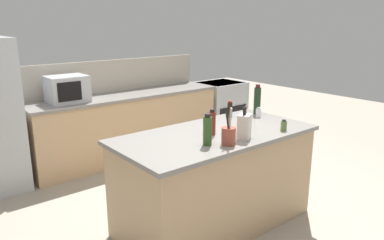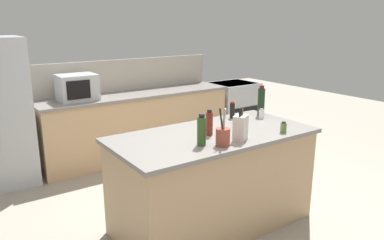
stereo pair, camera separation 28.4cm
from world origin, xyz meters
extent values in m
plane|color=gray|center=(0.00, 0.00, 0.00)|extent=(14.00, 14.00, 0.00)
cube|color=tan|center=(0.30, 2.20, 0.45)|extent=(2.80, 0.62, 0.90)
cube|color=gray|center=(0.30, 2.20, 0.92)|extent=(2.84, 0.66, 0.04)
cube|color=#B2A899|center=(0.30, 2.52, 1.17)|extent=(2.80, 0.03, 0.46)
cube|color=tan|center=(0.00, 0.00, 0.45)|extent=(1.86, 0.89, 0.90)
cube|color=gray|center=(0.00, 0.00, 0.92)|extent=(1.92, 0.95, 0.04)
cube|color=#ADB2B7|center=(2.14, 2.20, 0.46)|extent=(0.76, 0.64, 0.92)
cube|color=black|center=(2.14, 1.88, 0.35)|extent=(0.61, 0.01, 0.41)
cube|color=black|center=(2.14, 2.20, 0.91)|extent=(0.68, 0.58, 0.02)
cube|color=#ADB2B7|center=(-0.55, 2.20, 1.11)|extent=(0.48, 0.38, 0.34)
cube|color=black|center=(-0.59, 2.01, 1.11)|extent=(0.30, 0.01, 0.24)
cube|color=beige|center=(0.07, -0.29, 1.05)|extent=(0.16, 0.15, 0.22)
cylinder|color=black|center=(0.04, -0.31, 1.20)|extent=(0.02, 0.02, 0.07)
cylinder|color=black|center=(0.07, -0.29, 1.20)|extent=(0.02, 0.02, 0.07)
cylinder|color=brown|center=(0.10, -0.28, 1.20)|extent=(0.02, 0.02, 0.07)
cylinder|color=brown|center=(-0.15, -0.32, 1.02)|extent=(0.12, 0.12, 0.15)
cylinder|color=olive|center=(-0.14, -0.31, 1.17)|extent=(0.01, 0.05, 0.18)
cylinder|color=black|center=(-0.17, -0.32, 1.17)|extent=(0.01, 0.05, 0.18)
cylinder|color=#B2B2B7|center=(-0.15, -0.34, 1.17)|extent=(0.01, 0.03, 0.18)
cylinder|color=silver|center=(0.75, 0.14, 0.99)|extent=(0.06, 0.06, 0.09)
cylinder|color=#B2B2B7|center=(0.75, 0.14, 1.04)|extent=(0.04, 0.04, 0.02)
cylinder|color=black|center=(0.85, 0.24, 1.09)|extent=(0.08, 0.08, 0.30)
cylinder|color=#4C1919|center=(0.85, 0.24, 1.25)|extent=(0.05, 0.05, 0.04)
cylinder|color=#2D4C1E|center=(-0.29, -0.22, 1.06)|extent=(0.08, 0.08, 0.24)
cylinder|color=black|center=(-0.29, -0.22, 1.20)|extent=(0.05, 0.05, 0.03)
cylinder|color=black|center=(0.51, 0.33, 1.02)|extent=(0.05, 0.05, 0.16)
cylinder|color=#B22319|center=(0.51, 0.33, 1.11)|extent=(0.03, 0.03, 0.02)
cylinder|color=maroon|center=(-0.06, -0.02, 1.05)|extent=(0.06, 0.06, 0.21)
cylinder|color=black|center=(-0.06, -0.02, 1.16)|extent=(0.04, 0.04, 0.03)
cylinder|color=#567038|center=(0.55, -0.36, 0.99)|extent=(0.06, 0.06, 0.09)
cylinder|color=black|center=(0.55, -0.36, 1.04)|extent=(0.04, 0.04, 0.02)
camera|label=1|loc=(-2.28, -2.45, 1.95)|focal=35.00mm
camera|label=2|loc=(-2.05, -2.62, 1.95)|focal=35.00mm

